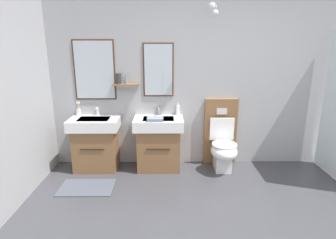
% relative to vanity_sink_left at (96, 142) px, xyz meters
% --- Properties ---
extents(wall_back, '(5.16, 0.55, 2.69)m').
position_rel_vanity_sink_left_xyz_m(wall_back, '(1.80, 0.26, 0.95)').
color(wall_back, '#A8A8AA').
rests_on(wall_back, ground).
extents(bath_mat, '(0.68, 0.44, 0.01)m').
position_rel_vanity_sink_left_xyz_m(bath_mat, '(-0.00, -0.60, -0.40)').
color(bath_mat, '#474C56').
rests_on(bath_mat, ground).
extents(vanity_sink_left, '(0.70, 0.49, 0.76)m').
position_rel_vanity_sink_left_xyz_m(vanity_sink_left, '(0.00, 0.00, 0.00)').
color(vanity_sink_left, brown).
rests_on(vanity_sink_left, ground).
extents(tap_on_left_sink, '(0.03, 0.13, 0.11)m').
position_rel_vanity_sink_left_xyz_m(tap_on_left_sink, '(-0.00, 0.18, 0.43)').
color(tap_on_left_sink, silver).
rests_on(tap_on_left_sink, vanity_sink_left).
extents(vanity_sink_right, '(0.70, 0.49, 0.76)m').
position_rel_vanity_sink_left_xyz_m(vanity_sink_right, '(0.90, 0.00, 0.00)').
color(vanity_sink_right, brown).
rests_on(vanity_sink_right, ground).
extents(tap_on_right_sink, '(0.03, 0.13, 0.11)m').
position_rel_vanity_sink_left_xyz_m(tap_on_right_sink, '(0.90, 0.18, 0.43)').
color(tap_on_right_sink, silver).
rests_on(tap_on_right_sink, vanity_sink_right).
extents(toilet, '(0.48, 0.62, 1.00)m').
position_rel_vanity_sink_left_xyz_m(toilet, '(1.82, 0.01, -0.03)').
color(toilet, brown).
rests_on(toilet, ground).
extents(toothbrush_cup, '(0.07, 0.07, 0.21)m').
position_rel_vanity_sink_left_xyz_m(toothbrush_cup, '(-0.27, 0.17, 0.41)').
color(toothbrush_cup, silver).
rests_on(toothbrush_cup, vanity_sink_left).
extents(soap_dispenser, '(0.06, 0.06, 0.18)m').
position_rel_vanity_sink_left_xyz_m(soap_dispenser, '(1.18, 0.18, 0.43)').
color(soap_dispenser, white).
rests_on(soap_dispenser, vanity_sink_right).
extents(folded_hand_towel, '(0.22, 0.16, 0.04)m').
position_rel_vanity_sink_left_xyz_m(folded_hand_towel, '(0.86, -0.15, 0.38)').
color(folded_hand_towel, gray).
rests_on(folded_hand_towel, vanity_sink_right).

